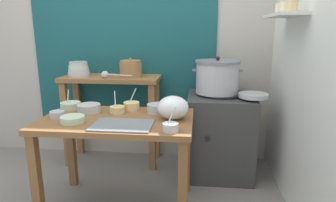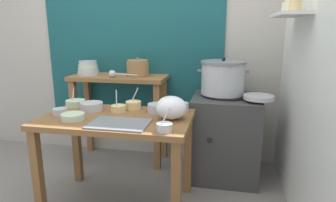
{
  "view_description": "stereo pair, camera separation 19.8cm",
  "coord_description": "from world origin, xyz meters",
  "views": [
    {
      "loc": [
        0.62,
        -1.92,
        1.33
      ],
      "look_at": [
        0.4,
        0.19,
        0.82
      ],
      "focal_mm": 30.89,
      "sensor_mm": 36.0,
      "label": 1
    },
    {
      "loc": [
        0.82,
        -1.89,
        1.33
      ],
      "look_at": [
        0.4,
        0.19,
        0.82
      ],
      "focal_mm": 30.89,
      "sensor_mm": 36.0,
      "label": 2
    }
  ],
  "objects": [
    {
      "name": "wall_back",
      "position": [
        0.08,
        1.1,
        1.3
      ],
      "size": [
        4.4,
        0.12,
        2.6
      ],
      "color": "#B2ADA3",
      "rests_on": "ground"
    },
    {
      "name": "wall_right",
      "position": [
        1.4,
        0.2,
        1.3
      ],
      "size": [
        0.3,
        3.2,
        2.6
      ],
      "color": "silver",
      "rests_on": "ground"
    },
    {
      "name": "prep_table",
      "position": [
        0.04,
        0.04,
        0.61
      ],
      "size": [
        1.1,
        0.66,
        0.72
      ],
      "color": "brown",
      "rests_on": "ground"
    },
    {
      "name": "back_shelf_table",
      "position": [
        -0.23,
        0.83,
        0.68
      ],
      "size": [
        0.96,
        0.4,
        0.9
      ],
      "color": "olive",
      "rests_on": "ground"
    },
    {
      "name": "stove_block",
      "position": [
        0.84,
        0.7,
        0.38
      ],
      "size": [
        0.6,
        0.61,
        0.78
      ],
      "color": "#383838",
      "rests_on": "ground"
    },
    {
      "name": "steamer_pot",
      "position": [
        0.8,
        0.72,
        0.93
      ],
      "size": [
        0.45,
        0.4,
        0.33
      ],
      "color": "#B7BABF",
      "rests_on": "stove_block"
    },
    {
      "name": "clay_pot",
      "position": [
        -0.03,
        0.83,
        0.98
      ],
      "size": [
        0.22,
        0.22,
        0.18
      ],
      "color": "olive",
      "rests_on": "back_shelf_table"
    },
    {
      "name": "bowl_stack_enamel",
      "position": [
        -0.55,
        0.82,
        0.97
      ],
      "size": [
        0.21,
        0.21,
        0.14
      ],
      "color": "#B7BABF",
      "rests_on": "back_shelf_table"
    },
    {
      "name": "ladle",
      "position": [
        -0.24,
        0.71,
        0.94
      ],
      "size": [
        0.31,
        0.09,
        0.07
      ],
      "color": "#B7BABF",
      "rests_on": "back_shelf_table"
    },
    {
      "name": "serving_tray",
      "position": [
        0.13,
        -0.13,
        0.72
      ],
      "size": [
        0.4,
        0.28,
        0.01
      ],
      "primitive_type": "cube",
      "color": "slate",
      "rests_on": "prep_table"
    },
    {
      "name": "plastic_bag",
      "position": [
        0.45,
        0.06,
        0.8
      ],
      "size": [
        0.22,
        0.2,
        0.17
      ],
      "primitive_type": "ellipsoid",
      "color": "white",
      "rests_on": "prep_table"
    },
    {
      "name": "wide_pan",
      "position": [
        1.1,
        0.56,
        0.8
      ],
      "size": [
        0.25,
        0.25,
        0.04
      ],
      "primitive_type": "cylinder",
      "color": "#B7BABF",
      "rests_on": "stove_block"
    },
    {
      "name": "prep_bowl_0",
      "position": [
        -0.21,
        0.17,
        0.75
      ],
      "size": [
        0.18,
        0.18,
        0.06
      ],
      "color": "#B7BABF",
      "rests_on": "prep_table"
    },
    {
      "name": "prep_bowl_1",
      "position": [
        -0.39,
        0.0,
        0.75
      ],
      "size": [
        0.11,
        0.11,
        0.05
      ],
      "color": "#B7BABF",
      "rests_on": "prep_table"
    },
    {
      "name": "prep_bowl_2",
      "position": [
        0.32,
        0.22,
        0.76
      ],
      "size": [
        0.16,
        0.16,
        0.07
      ],
      "color": "#B7BABF",
      "rests_on": "prep_table"
    },
    {
      "name": "prep_bowl_3",
      "position": [
        -0.4,
        0.26,
        0.75
      ],
      "size": [
        0.16,
        0.16,
        0.16
      ],
      "color": "#B7D1AD",
      "rests_on": "prep_table"
    },
    {
      "name": "prep_bowl_4",
      "position": [
        -0.23,
        -0.09,
        0.75
      ],
      "size": [
        0.16,
        0.16,
        0.05
      ],
      "color": "#B7D1AD",
      "rests_on": "prep_table"
    },
    {
      "name": "prep_bowl_5",
      "position": [
        0.01,
        0.17,
        0.75
      ],
      "size": [
        0.11,
        0.11,
        0.17
      ],
      "color": "#E5C684",
      "rests_on": "prep_table"
    },
    {
      "name": "prep_bowl_6",
      "position": [
        0.46,
        -0.21,
        0.75
      ],
      "size": [
        0.1,
        0.1,
        0.16
      ],
      "color": "#B7BABF",
      "rests_on": "prep_table"
    },
    {
      "name": "prep_bowl_7",
      "position": [
        0.1,
        0.28,
        0.76
      ],
      "size": [
        0.13,
        0.13,
        0.17
      ],
      "color": "#E5C684",
      "rests_on": "prep_table"
    },
    {
      "name": "prep_bowl_8",
      "position": [
        0.49,
        0.28,
        0.76
      ],
      "size": [
        0.11,
        0.11,
        0.07
      ],
      "color": "#B7BABF",
      "rests_on": "prep_table"
    }
  ]
}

